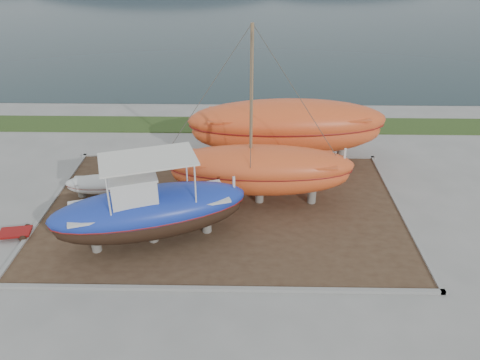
# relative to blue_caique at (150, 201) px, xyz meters

# --- Properties ---
(ground) EXTENTS (140.00, 140.00, 0.00)m
(ground) POSITION_rel_blue_caique_xyz_m (3.10, -1.16, -2.18)
(ground) COLOR gray
(ground) RESTS_ON ground
(dirt_patch) EXTENTS (18.00, 12.00, 0.06)m
(dirt_patch) POSITION_rel_blue_caique_xyz_m (3.10, 2.84, -2.15)
(dirt_patch) COLOR #422D1E
(dirt_patch) RESTS_ON ground
(curb_frame) EXTENTS (18.60, 12.60, 0.15)m
(curb_frame) POSITION_rel_blue_caique_xyz_m (3.10, 2.84, -2.11)
(curb_frame) COLOR gray
(curb_frame) RESTS_ON ground
(grass_strip) EXTENTS (44.00, 3.00, 0.08)m
(grass_strip) POSITION_rel_blue_caique_xyz_m (3.10, 14.34, -2.14)
(grass_strip) COLOR #284219
(grass_strip) RESTS_ON ground
(sea) EXTENTS (260.00, 100.00, 0.04)m
(sea) POSITION_rel_blue_caique_xyz_m (3.10, 68.84, -2.18)
(sea) COLOR #16282C
(sea) RESTS_ON ground
(blue_caique) EXTENTS (9.25, 5.40, 4.25)m
(blue_caique) POSITION_rel_blue_caique_xyz_m (0.00, 0.00, 0.00)
(blue_caique) COLOR #1C38B2
(blue_caique) RESTS_ON dirt_patch
(white_dinghy) EXTENTS (3.79, 1.64, 1.11)m
(white_dinghy) POSITION_rel_blue_caique_xyz_m (-3.53, 4.04, -1.57)
(white_dinghy) COLOR silver
(white_dinghy) RESTS_ON dirt_patch
(orange_sailboat) EXTENTS (9.59, 2.93, 9.14)m
(orange_sailboat) POSITION_rel_blue_caique_xyz_m (4.98, 3.60, 2.45)
(orange_sailboat) COLOR #E15022
(orange_sailboat) RESTS_ON dirt_patch
(orange_bare_hull) EXTENTS (11.93, 4.08, 3.86)m
(orange_bare_hull) POSITION_rel_blue_caique_xyz_m (6.65, 8.28, -0.20)
(orange_bare_hull) COLOR #E15022
(orange_bare_hull) RESTS_ON dirt_patch
(red_trailer) EXTENTS (2.28, 1.42, 0.30)m
(red_trailer) POSITION_rel_blue_caique_xyz_m (-6.59, 0.26, -2.03)
(red_trailer) COLOR maroon
(red_trailer) RESTS_ON ground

